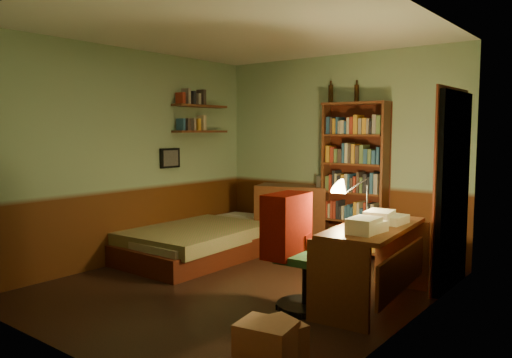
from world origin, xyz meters
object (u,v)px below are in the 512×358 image
Objects in this scene: desk_lamp at (367,195)px; bed at (207,229)px; office_chair at (306,254)px; bookshelf at (354,180)px; cardboard_box_a at (266,343)px; dresser at (293,217)px; desk at (373,265)px; cardboard_box_b at (280,338)px; mini_stereo at (329,181)px.

bed is at bearing 154.71° from desk_lamp.
office_chair reaches higher than bed.
bookshelf reaches higher than cardboard_box_a.
bookshelf is at bearing 101.52° from office_chair.
dresser reaches higher than desk.
desk_lamp is at bearing -6.68° from bed.
dresser is 3.35m from cardboard_box_b.
bookshelf reaches higher than dresser.
desk_lamp is 0.85m from office_chair.
desk_lamp reaches higher than bed.
bed is 3.13m from cardboard_box_a.
bed reaches higher than cardboard_box_b.
bookshelf is 3.31m from cardboard_box_a.
office_chair is at bearing -23.57° from bed.
bed is 1.64× the size of desk.
desk_lamp reaches higher than mini_stereo.
mini_stereo is 3.46m from cardboard_box_a.
cardboard_box_a is at bearing -75.36° from office_chair.
cardboard_box_b is (0.06, -1.52, -0.88)m from desk_lamp.
bed reaches higher than cardboard_box_a.
mini_stereo is at bearing 169.65° from bookshelf.
dresser is 0.71m from mini_stereo.
bed is 4.39× the size of desk_lamp.
office_chair is (1.43, -1.93, 0.07)m from dresser.
bed is 1.16× the size of bookshelf.
desk is 1.56m from cardboard_box_a.
cardboard_box_b is at bearing -106.22° from desk_lamp.
dresser is 0.50× the size of bookshelf.
cardboard_box_a is (1.29, -3.11, -0.80)m from mini_stereo.
bed is at bearing -136.66° from mini_stereo.
mini_stereo is 0.20× the size of desk.
office_chair is (-0.29, -0.63, -0.50)m from desk_lamp.
mini_stereo is 0.71× the size of cardboard_box_a.
cardboard_box_a reaches higher than cardboard_box_b.
bookshelf is at bearing 35.94° from bed.
bookshelf is at bearing 107.22° from cardboard_box_b.
desk_lamp reaches higher than office_chair.
bookshelf reaches higher than bed.
bookshelf is at bearing 106.40° from cardboard_box_a.
bed is at bearing 165.01° from desk.
desk is at bearing -58.54° from dresser.
desk is 4.07× the size of cardboard_box_b.
desk_lamp is 1.35× the size of cardboard_box_a.
desk_lamp is at bearing 129.05° from desk.
mini_stereo is at bearing 110.79° from office_chair.
desk_lamp is (1.71, -1.30, 0.57)m from dresser.
dresser is at bearing 136.65° from desk.
bookshelf is at bearing 102.59° from desk_lamp.
office_chair is at bearing 108.43° from cardboard_box_a.
desk is 3.62× the size of cardboard_box_a.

